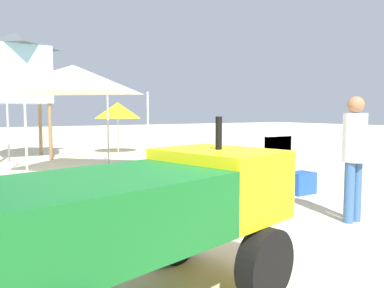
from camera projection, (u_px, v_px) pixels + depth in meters
The scene contains 7 objects.
utility_cart at pixel (150, 211), 2.94m from camera, with size 2.75×1.79×1.50m.
stacked_plastic_chairs at pixel (272, 167), 5.50m from camera, with size 0.48×0.48×1.29m.
lifeguard_near_center at pixel (354, 150), 5.30m from camera, with size 0.32×0.32×1.76m.
popup_canopy at pixel (74, 79), 9.38m from camera, with size 2.74×2.74×2.69m.
lifeguard_tower at pixel (18, 68), 12.37m from camera, with size 1.98×1.98×4.06m.
beach_umbrella_left at pixel (118, 110), 14.25m from camera, with size 1.71×1.71×1.90m.
cooler_box at pixel (300, 183), 7.22m from camera, with size 0.50×0.37×0.41m, color blue.
Camera 1 is at (-2.27, -2.24, 1.54)m, focal length 35.83 mm.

